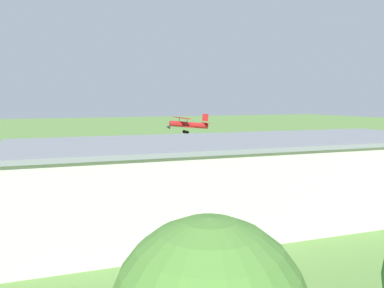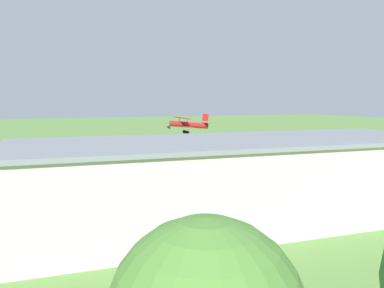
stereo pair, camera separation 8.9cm
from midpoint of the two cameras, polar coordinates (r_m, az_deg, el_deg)
ground_plane at (r=69.90m, az=-6.70°, el=-2.74°), size 400.00×400.00×0.00m
hangar at (r=36.55m, az=6.97°, el=-5.04°), size 41.15×16.73×7.42m
biplane at (r=70.51m, az=-0.72°, el=2.88°), size 7.97×7.89×3.57m
car_orange at (r=59.45m, az=14.30°, el=-3.66°), size 2.14×4.49×1.58m
person_at_fence_line at (r=63.26m, az=14.18°, el=-3.02°), size 0.49×0.49×1.76m
person_near_hangar_door at (r=43.57m, az=-23.64°, el=-7.49°), size 0.40×0.40×1.77m
person_watching_takeoff at (r=57.44m, az=17.47°, el=-4.16°), size 0.42×0.42×1.55m
person_by_parked_cars at (r=51.03m, az=-25.75°, el=-5.68°), size 0.38×0.38×1.70m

